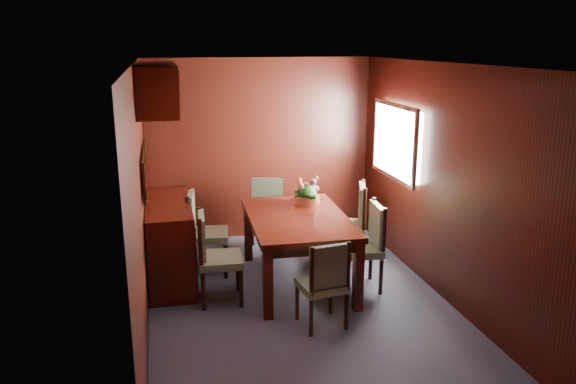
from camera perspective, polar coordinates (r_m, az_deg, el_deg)
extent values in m
plane|color=#373A4B|center=(5.80, 1.33, -11.56)|extent=(4.50, 4.50, 0.00)
cube|color=black|center=(5.21, -14.78, -1.01)|extent=(0.02, 4.50, 2.40)
cube|color=black|center=(5.91, 15.63, 0.82)|extent=(0.02, 4.50, 2.40)
cube|color=black|center=(7.51, -2.87, 4.34)|extent=(3.00, 0.02, 2.40)
cube|color=black|center=(3.36, 11.12, -9.85)|extent=(3.00, 0.02, 2.40)
cube|color=black|center=(5.19, 1.49, 12.87)|extent=(3.00, 4.50, 0.02)
cube|color=white|center=(6.82, 11.26, 5.09)|extent=(0.14, 1.10, 0.80)
cube|color=#B2B2B7|center=(6.79, 10.72, 5.07)|extent=(0.04, 1.20, 0.90)
cube|color=black|center=(6.16, -14.34, 2.24)|extent=(0.03, 1.36, 0.41)
cube|color=silver|center=(6.16, -14.18, 2.25)|extent=(0.01, 1.30, 0.35)
cube|color=black|center=(6.04, -13.24, 10.23)|extent=(0.40, 1.40, 0.50)
cube|color=black|center=(6.39, -11.89, -4.91)|extent=(0.48, 1.40, 0.90)
cube|color=black|center=(5.43, -2.08, -9.33)|extent=(0.10, 0.10, 0.72)
cube|color=black|center=(5.63, 7.14, -8.53)|extent=(0.10, 0.10, 0.72)
cube|color=black|center=(6.83, -4.10, -4.11)|extent=(0.10, 0.10, 0.72)
cube|color=black|center=(6.99, 3.28, -3.64)|extent=(0.10, 0.10, 0.72)
cube|color=black|center=(6.09, 0.97, -3.45)|extent=(0.96, 1.57, 0.10)
cube|color=black|center=(6.07, 0.97, -2.71)|extent=(1.09, 1.69, 0.06)
cylinder|color=black|center=(6.07, -8.70, -8.47)|extent=(0.04, 0.04, 0.38)
cylinder|color=black|center=(5.71, -8.57, -10.03)|extent=(0.04, 0.04, 0.38)
cylinder|color=black|center=(6.09, -5.14, -8.28)|extent=(0.04, 0.04, 0.38)
cylinder|color=black|center=(5.73, -4.78, -9.83)|extent=(0.04, 0.04, 0.38)
cube|color=#596C52|center=(5.80, -6.87, -6.87)|extent=(0.46, 0.47, 0.08)
cylinder|color=black|center=(5.89, -8.99, -3.94)|extent=(0.04, 0.04, 0.51)
cylinder|color=black|center=(5.52, -8.88, -5.26)|extent=(0.04, 0.04, 0.51)
cube|color=#596C52|center=(5.70, -8.75, -4.38)|extent=(0.08, 0.42, 0.43)
cylinder|color=black|center=(6.80, -9.56, -5.85)|extent=(0.04, 0.04, 0.39)
cylinder|color=black|center=(6.42, -9.80, -7.13)|extent=(0.04, 0.04, 0.39)
cylinder|color=black|center=(6.78, -6.32, -5.79)|extent=(0.04, 0.04, 0.39)
cylinder|color=black|center=(6.40, -6.37, -7.07)|extent=(0.04, 0.04, 0.39)
cube|color=#596C52|center=(6.51, -8.09, -4.34)|extent=(0.50, 0.52, 0.08)
cylinder|color=black|center=(6.63, -9.84, -1.67)|extent=(0.04, 0.04, 0.52)
cylinder|color=black|center=(6.25, -10.10, -2.73)|extent=(0.04, 0.04, 0.52)
cube|color=#596C52|center=(6.43, -9.80, -2.01)|extent=(0.12, 0.43, 0.44)
cylinder|color=black|center=(6.06, 9.42, -8.55)|extent=(0.04, 0.04, 0.38)
cylinder|color=black|center=(6.41, 8.39, -7.17)|extent=(0.04, 0.04, 0.38)
cylinder|color=black|center=(5.97, 5.94, -8.81)|extent=(0.04, 0.04, 0.38)
cylinder|color=black|center=(6.32, 5.10, -7.39)|extent=(0.04, 0.04, 0.38)
cube|color=#596C52|center=(6.09, 7.29, -5.79)|extent=(0.47, 0.49, 0.08)
cylinder|color=black|center=(5.88, 9.72, -4.01)|extent=(0.04, 0.04, 0.51)
cylinder|color=black|center=(6.24, 8.66, -2.84)|extent=(0.04, 0.04, 0.51)
cube|color=#596C52|center=(6.05, 9.00, -3.24)|extent=(0.10, 0.42, 0.43)
cylinder|color=black|center=(6.60, 7.51, -6.35)|extent=(0.05, 0.05, 0.40)
cylinder|color=black|center=(6.99, 7.36, -5.12)|extent=(0.05, 0.05, 0.40)
cylinder|color=black|center=(6.59, 4.08, -6.29)|extent=(0.05, 0.05, 0.40)
cylinder|color=black|center=(6.98, 4.13, -5.05)|extent=(0.05, 0.05, 0.40)
cube|color=#596C52|center=(6.70, 5.83, -3.58)|extent=(0.58, 0.59, 0.08)
cylinder|color=black|center=(6.43, 7.77, -1.93)|extent=(0.05, 0.05, 0.54)
cylinder|color=black|center=(6.82, 7.60, -0.92)|extent=(0.05, 0.05, 0.54)
cube|color=#596C52|center=(6.62, 7.51, -1.24)|extent=(0.19, 0.43, 0.45)
cylinder|color=black|center=(5.20, 2.36, -12.73)|extent=(0.04, 0.04, 0.35)
cylinder|color=black|center=(5.34, 5.97, -12.03)|extent=(0.04, 0.04, 0.35)
cylinder|color=black|center=(5.48, 0.93, -11.18)|extent=(0.04, 0.04, 0.35)
cylinder|color=black|center=(5.61, 4.39, -10.58)|extent=(0.04, 0.04, 0.35)
cube|color=#596C52|center=(5.31, 3.45, -9.41)|extent=(0.46, 0.45, 0.07)
cylinder|color=black|center=(5.00, 2.46, -8.09)|extent=(0.04, 0.04, 0.47)
cylinder|color=black|center=(5.14, 6.16, -7.49)|extent=(0.04, 0.04, 0.47)
cube|color=#596C52|center=(5.07, 4.25, -7.53)|extent=(0.38, 0.10, 0.39)
cylinder|color=black|center=(7.35, -0.59, -4.06)|extent=(0.04, 0.04, 0.37)
cylinder|color=black|center=(7.37, -3.59, -4.04)|extent=(0.04, 0.04, 0.37)
cylinder|color=black|center=(7.01, -0.68, -5.04)|extent=(0.04, 0.04, 0.37)
cylinder|color=black|center=(7.03, -3.82, -5.01)|extent=(0.04, 0.04, 0.37)
cube|color=#596C52|center=(7.11, -2.19, -2.67)|extent=(0.53, 0.52, 0.08)
cylinder|color=black|center=(7.22, -0.60, -0.32)|extent=(0.04, 0.04, 0.50)
cylinder|color=black|center=(7.24, -3.65, -0.31)|extent=(0.04, 0.04, 0.50)
cube|color=#596C52|center=(7.20, -2.14, -0.21)|extent=(0.41, 0.15, 0.42)
cylinder|color=#AF5735|center=(6.51, 1.93, -0.76)|extent=(0.30, 0.30, 0.09)
sphere|color=#1C4416|center=(6.49, 1.94, -0.18)|extent=(0.23, 0.23, 0.23)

